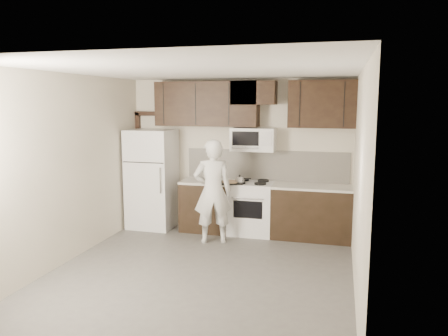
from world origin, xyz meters
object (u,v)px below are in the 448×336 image
at_px(refrigerator, 152,179).
at_px(person, 213,191).
at_px(stove, 251,208).
at_px(microwave, 253,139).

relative_size(refrigerator, person, 1.05).
bearing_deg(refrigerator, stove, 1.51).
relative_size(microwave, person, 0.44).
distance_m(refrigerator, person, 1.47).
height_order(stove, refrigerator, refrigerator).
bearing_deg(person, microwave, -144.35).
bearing_deg(stove, person, -128.31).
xyz_separation_m(stove, refrigerator, (-1.85, -0.05, 0.44)).
distance_m(microwave, refrigerator, 2.00).
xyz_separation_m(microwave, refrigerator, (-1.85, -0.17, -0.75)).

